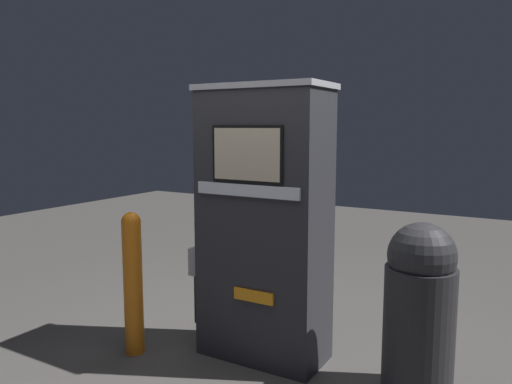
# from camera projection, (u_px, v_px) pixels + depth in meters

# --- Properties ---
(ground_plane) EXTENTS (14.00, 14.00, 0.00)m
(ground_plane) POSITION_uv_depth(u_px,v_px,m) (248.00, 368.00, 3.45)
(ground_plane) COLOR #423F3D
(gas_pump) EXTENTS (0.99, 0.49, 1.94)m
(gas_pump) POSITION_uv_depth(u_px,v_px,m) (264.00, 224.00, 3.52)
(gas_pump) COLOR #28282D
(gas_pump) RESTS_ON ground_plane
(safety_bollard) EXTENTS (0.14, 0.14, 1.05)m
(safety_bollard) POSITION_uv_depth(u_px,v_px,m) (133.00, 280.00, 3.61)
(safety_bollard) COLOR orange
(safety_bollard) RESTS_ON ground_plane
(trash_bin) EXTENTS (0.43, 0.43, 1.08)m
(trash_bin) POSITION_uv_depth(u_px,v_px,m) (420.00, 308.00, 3.06)
(trash_bin) COLOR #232326
(trash_bin) RESTS_ON ground_plane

